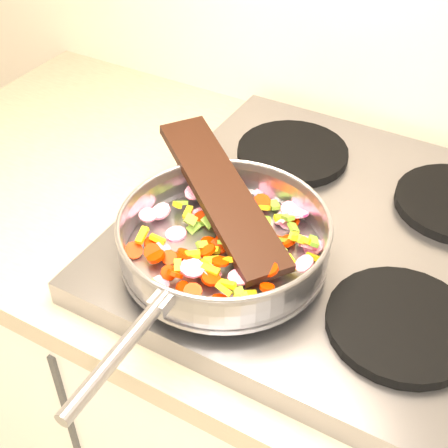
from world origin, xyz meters
The scene contains 7 objects.
cooktop centered at (-0.70, 1.67, 0.92)m, with size 0.60×0.60×0.04m, color #939399.
grate_fl centered at (-0.84, 1.52, 0.95)m, with size 0.19×0.19×0.02m, color black.
grate_fr centered at (-0.56, 1.52, 0.95)m, with size 0.19×0.19×0.02m, color black.
grate_bl centered at (-0.84, 1.81, 0.95)m, with size 0.19×0.19×0.02m, color black.
saute_pan centered at (-0.81, 1.51, 0.99)m, with size 0.33×0.50×0.06m.
vegetable_heap centered at (-0.80, 1.52, 0.97)m, with size 0.27×0.27×0.05m.
wooden_spatula centered at (-0.85, 1.58, 1.01)m, with size 0.31×0.07×0.01m, color black.
Camera 1 is at (-0.50, 0.97, 1.55)m, focal length 50.00 mm.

